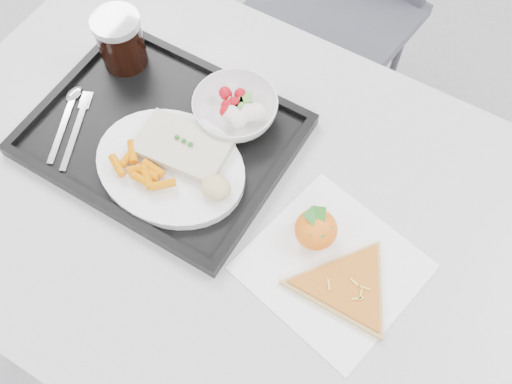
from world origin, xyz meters
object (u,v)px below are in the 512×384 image
at_px(salad_bowl, 235,109).
at_px(tangerine, 316,229).
at_px(table, 240,219).
at_px(cola_glass, 120,40).
at_px(tray, 162,136).
at_px(pizza_slice, 347,287).
at_px(dinner_plate, 171,167).

distance_m(salad_bowl, tangerine, 0.27).
bearing_deg(tangerine, salad_bowl, 150.70).
distance_m(table, salad_bowl, 0.20).
relative_size(salad_bowl, cola_glass, 1.41).
relative_size(tray, tangerine, 6.30).
bearing_deg(pizza_slice, cola_glass, 161.93).
height_order(tray, pizza_slice, tray).
distance_m(table, tray, 0.21).
distance_m(table, cola_glass, 0.40).
height_order(tray, salad_bowl, salad_bowl).
bearing_deg(pizza_slice, salad_bowl, 150.29).
bearing_deg(cola_glass, tangerine, -15.60).
bearing_deg(salad_bowl, pizza_slice, -29.71).
bearing_deg(salad_bowl, tray, -133.18).
bearing_deg(table, tangerine, 3.22).
height_order(tray, dinner_plate, dinner_plate).
bearing_deg(tangerine, cola_glass, 164.40).
bearing_deg(cola_glass, pizza_slice, -18.07).
height_order(table, dinner_plate, dinner_plate).
height_order(tray, cola_glass, cola_glass).
bearing_deg(table, salad_bowl, 123.85).
height_order(dinner_plate, salad_bowl, salad_bowl).
height_order(salad_bowl, tangerine, tangerine).
relative_size(dinner_plate, salad_bowl, 1.78).
bearing_deg(cola_glass, dinner_plate, -35.91).
distance_m(cola_glass, tangerine, 0.51).
bearing_deg(dinner_plate, pizza_slice, -4.91).
height_order(salad_bowl, pizza_slice, salad_bowl).
height_order(table, tangerine, tangerine).
height_order(dinner_plate, tangerine, tangerine).
bearing_deg(dinner_plate, tangerine, 4.23).
distance_m(dinner_plate, salad_bowl, 0.16).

